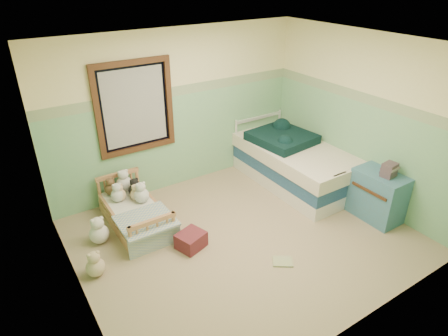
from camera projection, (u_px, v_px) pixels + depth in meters
floor at (244, 237)px, 5.28m from camera, size 4.20×3.60×0.02m
ceiling at (249, 46)px, 4.11m from camera, size 4.20×3.60×0.02m
wall_back at (178, 111)px, 6.03m from camera, size 4.20×0.04×2.50m
wall_front at (368, 228)px, 3.36m from camera, size 4.20×0.04×2.50m
wall_left at (66, 205)px, 3.68m from camera, size 0.04×3.60×2.50m
wall_right at (362, 120)px, 5.70m from camera, size 0.04×3.60×2.50m
wainscot_mint at (180, 141)px, 6.25m from camera, size 4.20×0.01×1.50m
border_strip at (177, 91)px, 5.87m from camera, size 4.20×0.01×0.15m
window_frame at (135, 108)px, 5.57m from camera, size 1.16×0.06×1.36m
window_blinds at (135, 107)px, 5.58m from camera, size 0.92×0.01×1.12m
toddler_bed_frame at (136, 219)px, 5.48m from camera, size 0.65×1.30×0.17m
toddler_mattress at (135, 211)px, 5.41m from camera, size 0.59×1.24×0.12m
patchwork_quilt at (146, 221)px, 5.08m from camera, size 0.71×0.65×0.03m
plush_bed_brown at (111, 189)px, 5.64m from camera, size 0.18×0.18×0.18m
plush_bed_white at (124, 184)px, 5.72m from camera, size 0.23×0.23×0.23m
plush_bed_tan at (120, 195)px, 5.50m from camera, size 0.18×0.18×0.18m
plush_bed_dark at (135, 190)px, 5.61m from camera, size 0.19×0.19×0.19m
plush_floor_cream at (99, 234)px, 5.11m from camera, size 0.26×0.26×0.26m
plush_floor_tan at (96, 267)px, 4.57m from camera, size 0.23×0.23×0.23m
twin_bed_frame at (293, 177)px, 6.52m from camera, size 1.04×2.07×0.22m
twin_boxspring at (294, 165)px, 6.42m from camera, size 1.04×2.07×0.22m
twin_mattress at (296, 153)px, 6.31m from camera, size 1.08×2.11×0.22m
teal_blanket at (282, 137)px, 6.43m from camera, size 0.98×1.02×0.14m
dresser at (378, 196)px, 5.53m from camera, size 0.44×0.71×0.71m
book_stack at (389, 170)px, 5.25m from camera, size 0.21×0.18×0.20m
red_pillow at (191, 240)px, 5.03m from camera, size 0.41×0.39×0.21m
floor_book at (283, 262)px, 4.81m from camera, size 0.31×0.30×0.02m
extra_plush_0 at (142, 195)px, 5.46m from camera, size 0.21×0.21×0.21m
extra_plush_1 at (118, 195)px, 5.48m from camera, size 0.19×0.19×0.19m
extra_plush_2 at (136, 194)px, 5.52m from camera, size 0.17×0.17×0.17m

